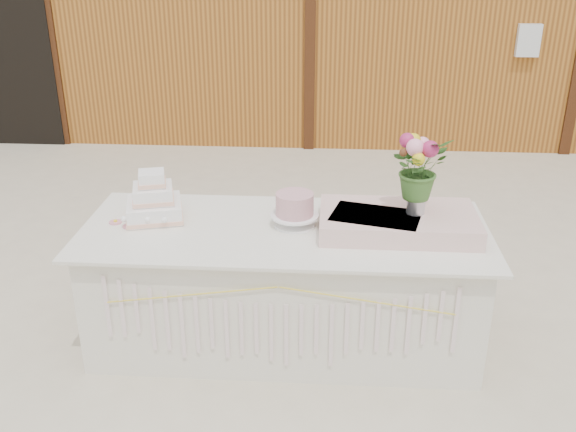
% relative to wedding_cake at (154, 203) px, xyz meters
% --- Properties ---
extents(ground, '(80.00, 80.00, 0.00)m').
position_rel_wedding_cake_xyz_m(ground, '(0.80, -0.10, -0.87)').
color(ground, beige).
rests_on(ground, ground).
extents(cake_table, '(2.40, 1.00, 0.77)m').
position_rel_wedding_cake_xyz_m(cake_table, '(0.80, -0.11, -0.48)').
color(cake_table, silver).
rests_on(cake_table, ground).
extents(wedding_cake, '(0.41, 0.41, 0.30)m').
position_rel_wedding_cake_xyz_m(wedding_cake, '(0.00, 0.00, 0.00)').
color(wedding_cake, white).
rests_on(wedding_cake, cake_table).
extents(pink_cake_stand, '(0.28, 0.28, 0.21)m').
position_rel_wedding_cake_xyz_m(pink_cake_stand, '(0.86, -0.06, 0.01)').
color(pink_cake_stand, white).
rests_on(pink_cake_stand, cake_table).
extents(satin_runner, '(0.91, 0.53, 0.11)m').
position_rel_wedding_cake_xyz_m(satin_runner, '(1.46, -0.08, -0.04)').
color(satin_runner, beige).
rests_on(satin_runner, cake_table).
extents(flower_vase, '(0.11, 0.11, 0.14)m').
position_rel_wedding_cake_xyz_m(flower_vase, '(1.55, -0.08, 0.08)').
color(flower_vase, silver).
rests_on(flower_vase, satin_runner).
extents(bouquet, '(0.42, 0.41, 0.36)m').
position_rel_wedding_cake_xyz_m(bouquet, '(1.55, -0.08, 0.33)').
color(bouquet, '#3B692A').
rests_on(bouquet, flower_vase).
extents(loose_flowers, '(0.16, 0.38, 0.02)m').
position_rel_wedding_cake_xyz_m(loose_flowers, '(-0.15, -0.04, -0.09)').
color(loose_flowers, pink).
rests_on(loose_flowers, cake_table).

